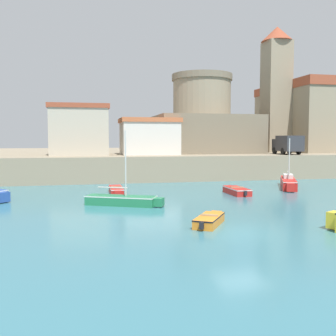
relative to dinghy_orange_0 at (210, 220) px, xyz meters
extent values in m
plane|color=teal|center=(1.02, -1.86, -0.27)|extent=(200.00, 200.00, 0.00)
cube|color=gray|center=(1.02, 40.00, 1.07)|extent=(120.00, 40.00, 2.69)
cube|color=orange|center=(-0.05, -0.08, -0.03)|extent=(2.36, 2.89, 0.49)
cube|color=orange|center=(0.81, 1.28, -0.03)|extent=(0.75, 0.71, 0.42)
cube|color=black|center=(-0.05, -0.08, 0.18)|extent=(2.39, 2.92, 0.07)
cube|color=#997F5B|center=(-0.05, -0.08, 0.26)|extent=(0.87, 0.65, 0.08)
cube|color=black|center=(-0.85, -1.34, 0.02)|extent=(0.28, 0.28, 0.36)
cube|color=red|center=(5.77, 10.49, -0.01)|extent=(1.30, 3.24, 0.53)
cube|color=red|center=(5.75, 12.39, -0.01)|extent=(0.70, 0.58, 0.45)
cube|color=white|center=(5.77, 10.49, 0.22)|extent=(1.31, 3.27, 0.07)
cube|color=#997F5B|center=(5.77, 10.49, 0.30)|extent=(1.08, 0.21, 0.08)
cube|color=black|center=(5.78, 8.75, 0.04)|extent=(0.20, 0.20, 0.36)
cube|color=red|center=(12.14, 13.63, 0.14)|extent=(3.77, 6.06, 0.83)
cube|color=red|center=(10.67, 10.62, 0.14)|extent=(0.83, 0.77, 0.71)
cube|color=white|center=(12.14, 13.63, 0.52)|extent=(3.80, 6.12, 0.07)
cylinder|color=silver|center=(11.93, 13.21, 2.44)|extent=(0.10, 0.10, 3.76)
cylinder|color=silver|center=(12.47, 14.32, 1.11)|extent=(1.28, 2.53, 0.08)
cube|color=silver|center=(12.40, 14.18, 0.74)|extent=(1.56, 2.03, 0.36)
cube|color=yellow|center=(5.86, -2.37, 0.21)|extent=(1.00, 0.94, 0.82)
cube|color=#284C9E|center=(-12.18, 9.92, 0.14)|extent=(1.03, 1.04, 0.70)
cube|color=#237A4C|center=(-4.04, 7.13, 0.05)|extent=(4.90, 3.28, 0.65)
cube|color=#237A4C|center=(-1.61, 5.95, 0.05)|extent=(0.85, 0.91, 0.55)
cube|color=white|center=(-4.04, 7.13, 0.33)|extent=(4.95, 3.32, 0.07)
cylinder|color=silver|center=(-3.71, 6.98, 2.60)|extent=(0.10, 0.10, 4.46)
cylinder|color=silver|center=(-4.58, 7.40, 0.92)|extent=(1.98, 1.02, 0.08)
cube|color=red|center=(-3.90, 13.02, -0.01)|extent=(1.05, 3.63, 0.53)
cube|color=red|center=(-3.91, 10.98, -0.01)|extent=(0.57, 0.47, 0.45)
cube|color=white|center=(-3.90, 13.02, 0.22)|extent=(1.06, 3.66, 0.07)
cube|color=#997F5B|center=(-3.90, 13.02, 0.30)|extent=(0.87, 0.21, 0.08)
cube|color=gray|center=(25.02, 32.79, 6.71)|extent=(8.10, 16.02, 8.58)
cube|color=#9E472D|center=(25.02, 32.79, 11.60)|extent=(8.26, 16.34, 1.20)
cube|color=gray|center=(19.33, 30.39, 9.90)|extent=(3.27, 3.27, 14.96)
cone|color=#9E472D|center=(19.33, 30.39, 18.38)|extent=(4.25, 4.25, 2.00)
cube|color=#796C57|center=(9.02, 31.19, 4.82)|extent=(12.97, 12.97, 4.80)
cylinder|color=gray|center=(9.02, 31.19, 7.18)|extent=(7.62, 7.62, 9.52)
cylinder|color=#796C57|center=(9.02, 31.19, 12.34)|extent=(8.01, 8.01, 0.80)
cube|color=#BCB29E|center=(-6.98, 25.95, 5.00)|extent=(6.33, 4.99, 5.16)
cube|color=#9E472D|center=(-6.98, 25.95, 7.83)|extent=(6.64, 5.24, 0.50)
cube|color=silver|center=(1.02, 25.96, 4.27)|extent=(6.47, 5.27, 3.71)
cube|color=#C1663D|center=(1.02, 25.96, 6.38)|extent=(6.79, 5.53, 0.50)
cube|color=#333338|center=(16.96, 22.20, 3.72)|extent=(2.29, 3.32, 1.80)
cube|color=#333338|center=(17.09, 24.25, 3.52)|extent=(2.07, 1.42, 1.40)
cube|color=#334756|center=(17.11, 24.70, 3.72)|extent=(1.80, 0.23, 0.70)
cylinder|color=black|center=(16.13, 24.21, 2.82)|extent=(0.33, 0.82, 0.80)
cylinder|color=black|center=(18.03, 24.09, 2.82)|extent=(0.33, 0.82, 0.80)
cylinder|color=black|center=(15.99, 21.86, 2.82)|extent=(0.33, 0.82, 0.80)
cylinder|color=black|center=(17.89, 21.75, 2.82)|extent=(0.33, 0.82, 0.80)
camera|label=1|loc=(-6.43, -19.61, 4.30)|focal=42.00mm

